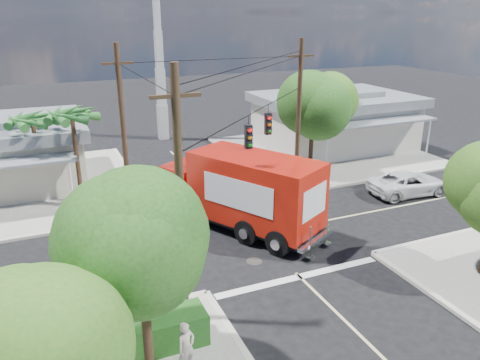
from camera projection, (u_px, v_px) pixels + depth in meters
ground at (256, 234)px, 23.16m from camera, size 120.00×120.00×0.00m
sidewalk_ne at (323, 152)px, 36.58m from camera, size 14.12×14.12×0.14m
sidewalk_nw at (19, 191)px, 28.51m from camera, size 14.12×14.12×0.14m
road_markings at (269, 247)px, 21.88m from camera, size 32.00×32.00×0.01m
building_ne at (334, 119)px, 37.36m from camera, size 11.80×10.20×4.50m
radio_tower at (160, 73)px, 38.73m from camera, size 0.80×0.80×17.00m
tree_sw_front at (141, 250)px, 12.58m from camera, size 3.88×3.78×6.03m
tree_sw_back at (47, 345)px, 9.64m from camera, size 3.56×3.42×5.41m
tree_ne_front at (314, 105)px, 30.06m from camera, size 4.21×4.14×6.66m
tree_ne_back at (328, 105)px, 33.13m from camera, size 3.77×3.66×5.82m
palm_nw_front at (72, 117)px, 25.16m from camera, size 3.01×3.08×5.59m
palm_nw_back at (32, 122)px, 25.84m from camera, size 3.01×3.08×5.19m
utility_poles at (213, 138)px, 22.38m from camera, size 12.00×10.68×9.00m
picket_fence at (112, 328)px, 15.19m from camera, size 5.94×0.06×1.00m
hedge_sw at (109, 345)px, 14.42m from camera, size 6.20×1.20×1.10m
vending_boxes at (306, 169)px, 30.70m from camera, size 1.90×0.50×1.10m
delivery_truck at (242, 191)px, 23.21m from camera, size 6.66×9.18×3.91m
parked_car at (409, 183)px, 28.06m from camera, size 5.11×2.60×1.38m
pedestrian at (186, 347)px, 13.96m from camera, size 0.70×0.58×1.63m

